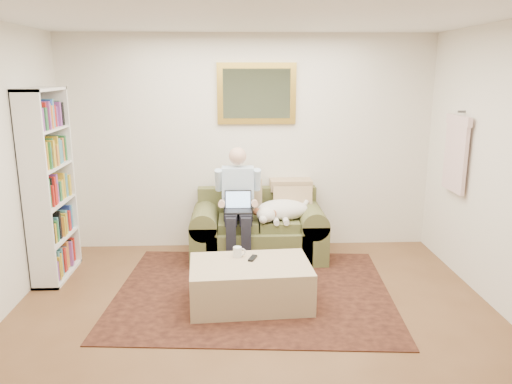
{
  "coord_description": "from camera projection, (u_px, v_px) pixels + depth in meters",
  "views": [
    {
      "loc": [
        -0.16,
        -3.55,
        2.16
      ],
      "look_at": [
        0.05,
        1.43,
        0.95
      ],
      "focal_mm": 35.0,
      "sensor_mm": 36.0,
      "label": 1
    }
  ],
  "objects": [
    {
      "name": "room_shell",
      "position": [
        255.0,
        181.0,
        4.0
      ],
      "size": [
        4.51,
        5.0,
        2.61
      ],
      "color": "brown",
      "rests_on": "ground"
    },
    {
      "name": "rug",
      "position": [
        253.0,
        291.0,
        5.02
      ],
      "size": [
        2.87,
        2.37,
        0.01
      ],
      "primitive_type": "cube",
      "rotation": [
        0.0,
        0.0,
        -0.08
      ],
      "color": "black",
      "rests_on": "room_shell"
    },
    {
      "name": "sofa",
      "position": [
        258.0,
        235.0,
        5.91
      ],
      "size": [
        1.56,
        0.8,
        0.94
      ],
      "color": "brown",
      "rests_on": "room_shell"
    },
    {
      "name": "seated_man",
      "position": [
        238.0,
        207.0,
        5.67
      ],
      "size": [
        0.52,
        0.74,
        1.32
      ],
      "primitive_type": null,
      "color": "#8CB4D8",
      "rests_on": "sofa"
    },
    {
      "name": "laptop",
      "position": [
        238.0,
        205.0,
        5.61
      ],
      "size": [
        0.3,
        0.24,
        0.22
      ],
      "color": "black",
      "rests_on": "seated_man"
    },
    {
      "name": "sleeping_dog",
      "position": [
        283.0,
        210.0,
        5.77
      ],
      "size": [
        0.64,
        0.4,
        0.24
      ],
      "primitive_type": null,
      "color": "white",
      "rests_on": "sofa"
    },
    {
      "name": "ottoman",
      "position": [
        250.0,
        284.0,
        4.71
      ],
      "size": [
        1.16,
        0.78,
        0.41
      ],
      "primitive_type": "cube",
      "rotation": [
        0.0,
        0.0,
        0.07
      ],
      "color": "#CEB389",
      "rests_on": "room_shell"
    },
    {
      "name": "coffee_mug",
      "position": [
        237.0,
        252.0,
        4.83
      ],
      "size": [
        0.08,
        0.08,
        0.1
      ],
      "primitive_type": "cylinder",
      "color": "white",
      "rests_on": "ottoman"
    },
    {
      "name": "tv_remote",
      "position": [
        253.0,
        258.0,
        4.78
      ],
      "size": [
        0.1,
        0.16,
        0.02
      ],
      "primitive_type": "cube",
      "rotation": [
        0.0,
        0.0,
        -0.34
      ],
      "color": "black",
      "rests_on": "ottoman"
    },
    {
      "name": "bookshelf",
      "position": [
        49.0,
        186.0,
        5.19
      ],
      "size": [
        0.28,
        0.8,
        2.0
      ],
      "primitive_type": null,
      "color": "white",
      "rests_on": "room_shell"
    },
    {
      "name": "wall_mirror",
      "position": [
        257.0,
        94.0,
        5.92
      ],
      "size": [
        0.94,
        0.04,
        0.72
      ],
      "color": "gold",
      "rests_on": "room_shell"
    },
    {
      "name": "hanging_shirt",
      "position": [
        456.0,
        150.0,
        5.29
      ],
      "size": [
        0.06,
        0.52,
        0.9
      ],
      "primitive_type": null,
      "color": "beige",
      "rests_on": "room_shell"
    }
  ]
}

